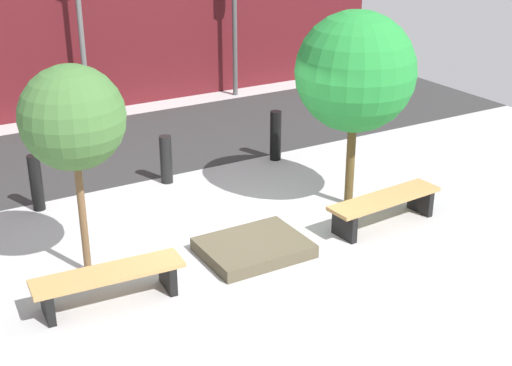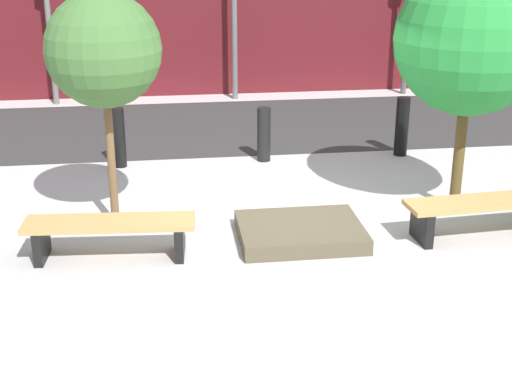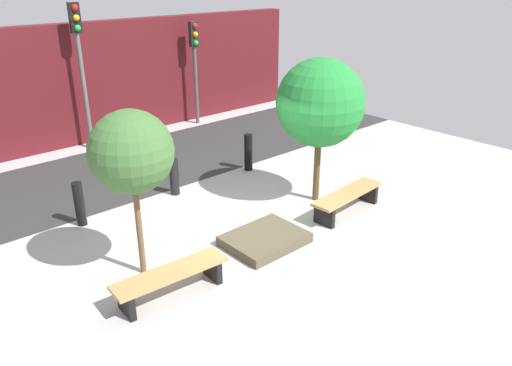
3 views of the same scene
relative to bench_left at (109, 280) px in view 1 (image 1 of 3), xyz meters
The scene contains 12 objects.
ground_plane 2.34m from the bench_left, 15.16° to the left, with size 18.00×18.00×0.00m, color #A9A9A9.
road_strip 5.92m from the bench_left, 67.77° to the left, with size 18.00×3.85×0.01m, color #2E2E2E.
building_facade 8.83m from the bench_left, 75.14° to the left, with size 16.20×0.50×3.47m, color #511419.
bench_left is the anchor object (origin of this frame).
bench_right 4.47m from the bench_left, ahead, with size 2.01×0.62×0.47m.
planter_bed 2.26m from the bench_left, ahead, with size 1.48×1.16×0.19m, color brown.
tree_behind_left_bench 2.09m from the bench_left, 90.00° to the left, with size 1.36×1.36×2.90m.
tree_behind_right_bench 4.95m from the bench_left, 11.42° to the left, with size 1.90×1.90×3.20m.
bollard_far_left 3.30m from the bench_left, 90.82° to the left, with size 0.20×0.20×0.94m, color black.
bollard_left 3.98m from the bench_left, 55.84° to the left, with size 0.21×0.21×0.87m, color black.
bollard_center 5.59m from the bench_left, 36.10° to the left, with size 0.22×0.22×0.97m, color black.
traffic_light_mid_east 9.98m from the bench_left, 51.76° to the left, with size 0.28×0.27×3.33m.
Camera 1 is at (-4.57, -8.28, 4.95)m, focal length 50.00 mm.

